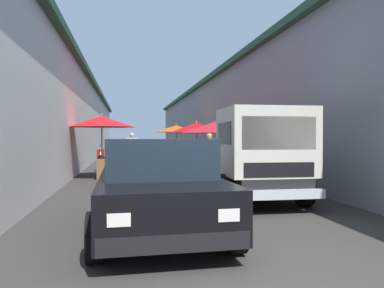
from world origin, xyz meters
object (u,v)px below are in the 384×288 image
Objects in this scene: fruit_stall_far_left at (197,132)px; parked_scooter at (101,162)px; delivery_truck at (254,156)px; hatchback_car at (156,184)px; plastic_stool at (172,162)px; vendor_by_crates at (132,148)px; fruit_stall_mid_lane at (177,132)px; fruit_stall_far_right at (103,130)px; fruit_stall_near_left at (217,133)px; vendor_in_shade at (209,151)px.

fruit_stall_far_left is 4.49m from parked_scooter.
delivery_truck is at bearing 177.68° from fruit_stall_far_left.
hatchback_car reaches higher than plastic_stool.
delivery_truck is at bearing -153.19° from parked_scooter.
plastic_stool is (-0.08, -1.82, -0.65)m from vendor_by_crates.
fruit_stall_mid_lane reaches higher than hatchback_car.
fruit_stall_far_left reaches higher than parked_scooter.
fruit_stall_far_right is 5.36× the size of plastic_stool.
plastic_stool is (5.34, 0.77, -1.28)m from fruit_stall_near_left.
vendor_by_crates is 1.03× the size of vendor_in_shade.
fruit_stall_far_left is (3.08, -4.02, -0.03)m from fruit_stall_far_right.
vendor_in_shade is (2.41, -0.32, -0.66)m from fruit_stall_near_left.
fruit_stall_far_left is 5.58× the size of plastic_stool.
plastic_stool is at bearing 4.97° from delivery_truck.
fruit_stall_far_left reaches higher than vendor_by_crates.
vendor_in_shade is (-7.19, -0.28, -0.83)m from fruit_stall_mid_lane.
fruit_stall_far_left is at bearing -109.04° from plastic_stool.
delivery_truck is 8.90m from plastic_stool.
plastic_stool is (0.38, 1.11, -1.38)m from fruit_stall_far_left.
parked_scooter reaches higher than plastic_stool.
fruit_stall_far_right is 7.68m from hatchback_car.
vendor_by_crates is at bearing -48.05° from parked_scooter.
fruit_stall_near_left is 0.99× the size of fruit_stall_far_left.
fruit_stall_near_left is 6.04m from vendor_by_crates.
vendor_in_shade is at bearing -177.74° from fruit_stall_mid_lane.
fruit_stall_far_right reaches higher than fruit_stall_near_left.
fruit_stall_mid_lane is at bearing -10.72° from plastic_stool.
vendor_in_shade is (5.92, -0.32, -0.09)m from delivery_truck.
plastic_stool is (3.46, -2.91, -1.41)m from fruit_stall_far_right.
fruit_stall_far_right is 2.70m from parked_scooter.
delivery_truck reaches higher than vendor_in_shade.
parked_scooter is 3.89× the size of plastic_stool.
hatchback_car reaches higher than parked_scooter.
delivery_truck reaches higher than plastic_stool.
fruit_stall_mid_lane is at bearing -32.18° from vendor_by_crates.
delivery_truck is at bearing 176.89° from vendor_in_shade.
vendor_by_crates reaches higher than vendor_in_shade.
hatchback_car is at bearing 171.49° from plastic_stool.
vendor_by_crates is 1.85m from parked_scooter.
fruit_stall_near_left is 0.92× the size of fruit_stall_mid_lane.
fruit_stall_mid_lane is at bearing -36.36° from parked_scooter.
fruit_stall_near_left reaches higher than plastic_stool.
fruit_stall_near_left is 1.47× the size of vendor_in_shade.
fruit_stall_far_left reaches higher than delivery_truck.
vendor_by_crates is 0.99× the size of parked_scooter.
plastic_stool is (8.84, 0.77, -0.71)m from delivery_truck.
delivery_truck is 9.29m from vendor_by_crates.
fruit_stall_near_left is 5.88m from parked_scooter.
delivery_truck is at bearing -145.64° from fruit_stall_far_right.
fruit_stall_near_left is 4.97m from fruit_stall_far_left.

